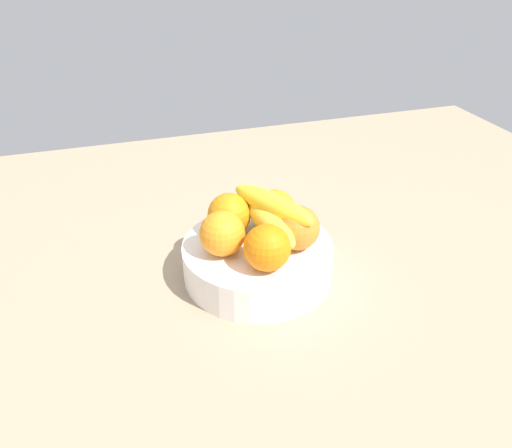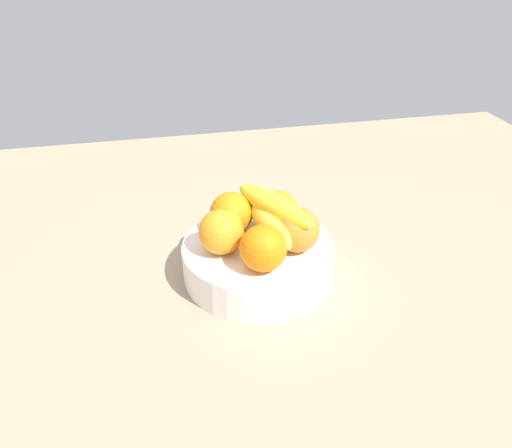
{
  "view_description": "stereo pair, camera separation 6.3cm",
  "coord_description": "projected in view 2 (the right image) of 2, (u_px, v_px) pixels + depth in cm",
  "views": [
    {
      "loc": [
        -21.07,
        -64.02,
        52.45
      ],
      "look_at": [
        -0.28,
        1.98,
        10.22
      ],
      "focal_mm": 35.09,
      "sensor_mm": 36.0,
      "label": 1
    },
    {
      "loc": [
        -15.01,
        -65.63,
        52.45
      ],
      "look_at": [
        -0.28,
        1.98,
        10.22
      ],
      "focal_mm": 35.09,
      "sensor_mm": 36.0,
      "label": 2
    }
  ],
  "objects": [
    {
      "name": "banana_bunch",
      "position": [
        271.0,
        219.0,
        0.82
      ],
      "size": [
        11.53,
        18.26,
        8.4
      ],
      "color": "yellow",
      "rests_on": "fruit_bowl"
    },
    {
      "name": "orange_front_right",
      "position": [
        263.0,
        248.0,
        0.76
      ],
      "size": [
        7.35,
        7.35,
        7.35
      ],
      "primitive_type": "sphere",
      "color": "orange",
      "rests_on": "fruit_bowl"
    },
    {
      "name": "orange_front_left",
      "position": [
        221.0,
        232.0,
        0.8
      ],
      "size": [
        7.35,
        7.35,
        7.35
      ],
      "primitive_type": "sphere",
      "color": "orange",
      "rests_on": "fruit_bowl"
    },
    {
      "name": "orange_back_left",
      "position": [
        278.0,
        212.0,
        0.85
      ],
      "size": [
        7.35,
        7.35,
        7.35
      ],
      "primitive_type": "sphere",
      "color": "orange",
      "rests_on": "fruit_bowl"
    },
    {
      "name": "orange_back_right",
      "position": [
        231.0,
        213.0,
        0.85
      ],
      "size": [
        7.35,
        7.35,
        7.35
      ],
      "primitive_type": "sphere",
      "color": "orange",
      "rests_on": "fruit_bowl"
    },
    {
      "name": "ground_plane",
      "position": [
        260.0,
        288.0,
        0.86
      ],
      "size": [
        180.0,
        140.0,
        3.0
      ],
      "primitive_type": "cube",
      "color": "#9F876C"
    },
    {
      "name": "orange_center",
      "position": [
        297.0,
        230.0,
        0.8
      ],
      "size": [
        7.35,
        7.35,
        7.35
      ],
      "primitive_type": "sphere",
      "color": "orange",
      "rests_on": "fruit_bowl"
    },
    {
      "name": "fruit_bowl",
      "position": [
        256.0,
        260.0,
        0.85
      ],
      "size": [
        25.26,
        25.26,
        6.22
      ],
      "primitive_type": "cylinder",
      "color": "white",
      "rests_on": "ground_plane"
    }
  ]
}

